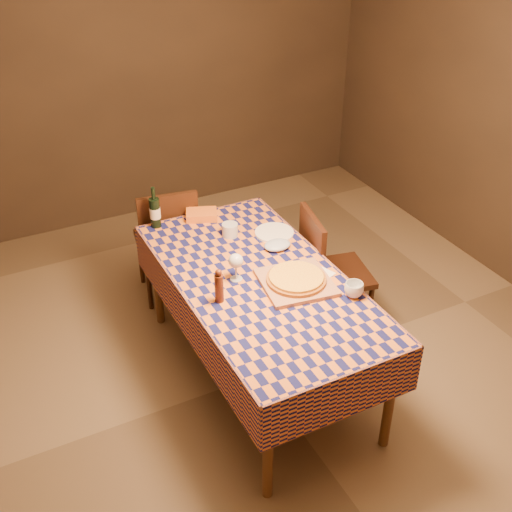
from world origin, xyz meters
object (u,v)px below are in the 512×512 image
white_plate (274,233)px  cutting_board (296,282)px  chair_far (168,238)px  pizza (296,278)px  bowl (302,278)px  dining_table (260,289)px  wine_bottle (155,212)px  chair_right (327,267)px

white_plate → cutting_board: bearing=-105.8°
cutting_board → chair_far: chair_far is taller
pizza → chair_far: chair_far is taller
bowl → cutting_board: bearing=-166.0°
chair_far → dining_table: bearing=-79.6°
cutting_board → bowl: (0.05, 0.01, 0.01)m
cutting_board → chair_far: bearing=106.4°
pizza → wine_bottle: bearing=116.3°
chair_far → chair_right: same height
dining_table → bowl: bowl is taller
bowl → wine_bottle: size_ratio=0.46×
bowl → chair_right: chair_right is taller
dining_table → wine_bottle: wine_bottle is taller
pizza → wine_bottle: (-0.50, 1.01, 0.07)m
white_plate → pizza: bearing=-105.8°
pizza → bowl: 0.05m
cutting_board → white_plate: cutting_board is taller
pizza → wine_bottle: wine_bottle is taller
dining_table → wine_bottle: bearing=111.3°
bowl → chair_far: (-0.41, 1.21, -0.27)m
chair_far → chair_right: 1.18m
chair_far → chair_right: bearing=-45.6°
chair_right → cutting_board: bearing=-141.0°
bowl → white_plate: 0.56m
bowl → chair_right: (0.42, 0.37, -0.27)m
white_plate → chair_right: size_ratio=0.28×
pizza → chair_far: bearing=106.4°
cutting_board → bowl: 0.05m
bowl → chair_right: bearing=41.2°
pizza → bowl: size_ratio=3.04×
pizza → chair_far: (-0.36, 1.22, -0.29)m
dining_table → chair_right: 0.69m
dining_table → white_plate: white_plate is taller
wine_bottle → dining_table: bearing=-68.7°
cutting_board → chair_far: (-0.36, 1.22, -0.26)m
cutting_board → white_plate: bearing=74.2°
wine_bottle → bowl: bearing=-61.2°
pizza → cutting_board: bearing=0.0°
white_plate → chair_far: chair_far is taller
cutting_board → pizza: (0.00, 0.00, 0.03)m
wine_bottle → white_plate: size_ratio=1.13×
cutting_board → white_plate: (0.16, 0.56, -0.01)m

